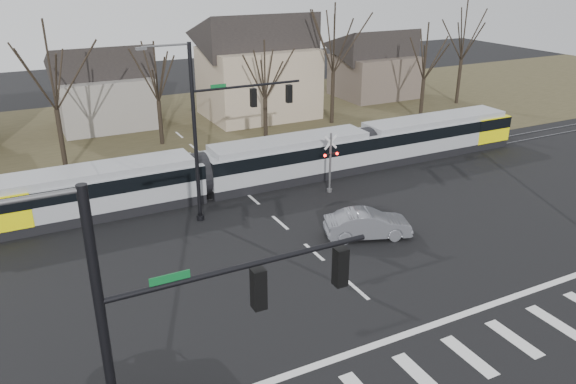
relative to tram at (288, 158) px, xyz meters
name	(u,v)px	position (x,y,z in m)	size (l,w,h in m)	color
ground	(382,311)	(-3.57, -16.00, -1.61)	(140.00, 140.00, 0.00)	black
grass_verge	(173,129)	(-3.57, 16.00, -1.61)	(140.00, 28.00, 0.01)	#38331E
crosswalk	(445,366)	(-3.57, -20.00, -1.61)	(27.00, 2.60, 0.01)	silver
stop_line	(408,334)	(-3.57, -17.80, -1.61)	(28.00, 0.35, 0.01)	silver
lane_dashes	(241,188)	(-3.57, 0.00, -1.61)	(0.18, 30.00, 0.01)	silver
rail_pair	(242,189)	(-3.57, -0.20, -1.58)	(90.00, 1.52, 0.06)	#59595E
tram	(288,158)	(0.00, 0.00, 0.00)	(39.05, 2.90, 2.96)	gray
sedan	(368,224)	(-0.09, -9.78, -0.84)	(4.97, 3.13, 1.55)	#5C5E65
signal_pole_near_left	(181,355)	(-13.97, -22.00, 4.09)	(9.28, 0.44, 10.20)	black
signal_pole_far	(222,122)	(-5.97, -3.50, 4.09)	(9.28, 0.44, 10.20)	black
rail_crossing_signal	(330,165)	(1.43, -3.21, 0.27)	(1.08, 0.36, 4.00)	#59595B
tree_row	(214,84)	(-1.57, 10.00, 3.39)	(59.20, 7.20, 10.00)	black
house_b	(102,83)	(-8.57, 20.00, 2.36)	(8.64, 7.56, 7.65)	gray
house_c	(258,62)	(5.43, 17.00, 3.62)	(10.80, 8.64, 10.10)	gray
house_d	(375,60)	(20.43, 19.00, 2.36)	(8.64, 7.56, 7.65)	brown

